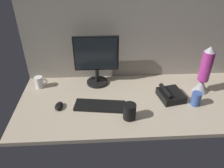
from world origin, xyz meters
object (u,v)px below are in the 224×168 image
at_px(mouse, 59,106).
at_px(desk_phone, 170,95).
at_px(keyboard, 100,106).
at_px(mug_ceramic_blue, 196,99).
at_px(mug_ceramic_white, 40,82).
at_px(monitor, 96,59).
at_px(mug_black_travel, 130,111).
at_px(lava_lamp, 204,74).

bearing_deg(mouse, desk_phone, 12.40).
relative_size(keyboard, mug_ceramic_blue, 3.54).
xyz_separation_m(keyboard, mug_ceramic_white, (-0.49, 0.29, 0.04)).
distance_m(mouse, mug_ceramic_blue, 1.01).
bearing_deg(desk_phone, mug_ceramic_blue, -27.62).
bearing_deg(monitor, mug_ceramic_blue, -25.38).
bearing_deg(keyboard, mug_black_travel, -25.58).
relative_size(mouse, desk_phone, 0.44).
bearing_deg(keyboard, mouse, -173.39).
xyz_separation_m(mouse, desk_phone, (0.84, 0.07, 0.01)).
bearing_deg(monitor, mouse, -130.55).
distance_m(mug_black_travel, desk_phone, 0.40).
bearing_deg(mug_ceramic_white, monitor, 4.98).
xyz_separation_m(mouse, mug_black_travel, (0.50, -0.14, 0.04)).
height_order(monitor, mug_ceramic_blue, monitor).
relative_size(monitor, mug_black_travel, 3.67).
bearing_deg(mouse, mug_ceramic_white, 132.07).
height_order(mug_black_travel, mug_ceramic_blue, mug_black_travel).
bearing_deg(lava_lamp, mouse, -172.30).
xyz_separation_m(lava_lamp, desk_phone, (-0.27, -0.08, -0.13)).
bearing_deg(desk_phone, mouse, -175.33).
xyz_separation_m(mug_black_travel, mug_ceramic_blue, (0.51, 0.12, -0.00)).
xyz_separation_m(monitor, mug_black_travel, (0.22, -0.47, -0.17)).
xyz_separation_m(monitor, desk_phone, (0.56, -0.26, -0.19)).
relative_size(monitor, keyboard, 1.13).
bearing_deg(monitor, mug_black_travel, -64.81).
bearing_deg(keyboard, lava_lamp, 18.65).
relative_size(mug_ceramic_white, lava_lamp, 0.26).
bearing_deg(mug_ceramic_white, keyboard, -30.61).
height_order(mug_ceramic_white, mug_black_travel, mug_black_travel).
distance_m(mug_ceramic_white, mug_black_travel, 0.81).
distance_m(mouse, mug_ceramic_white, 0.35).
bearing_deg(desk_phone, lava_lamp, 16.91).
height_order(monitor, mouse, monitor).
distance_m(monitor, mouse, 0.48).
bearing_deg(mug_ceramic_blue, keyboard, 179.10).
xyz_separation_m(mouse, mug_ceramic_blue, (1.01, -0.02, 0.04)).
relative_size(mouse, mug_ceramic_white, 0.95).
relative_size(mug_ceramic_white, mug_ceramic_blue, 0.97).
height_order(keyboard, mouse, mouse).
bearing_deg(monitor, lava_lamp, -12.05).
distance_m(monitor, lava_lamp, 0.85).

